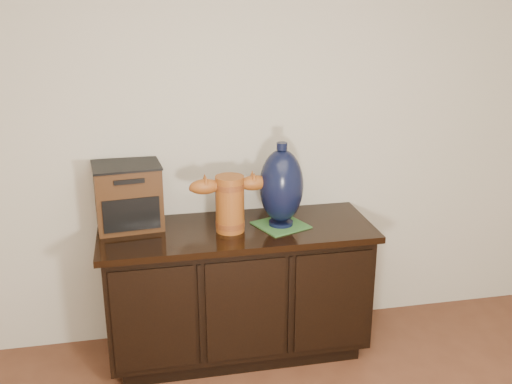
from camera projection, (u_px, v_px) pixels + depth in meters
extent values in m
plane|color=beige|center=(227.00, 117.00, 3.27)|extent=(4.50, 0.00, 4.50)
cube|color=black|center=(238.00, 344.00, 3.42)|extent=(1.29, 0.45, 0.08)
cube|color=black|center=(237.00, 287.00, 3.31)|extent=(1.40, 0.50, 0.64)
cube|color=black|center=(237.00, 231.00, 3.20)|extent=(1.46, 0.56, 0.03)
cube|color=black|center=(154.00, 320.00, 2.98)|extent=(0.41, 0.01, 0.56)
cube|color=black|center=(246.00, 310.00, 3.07)|extent=(0.41, 0.01, 0.56)
cube|color=black|center=(333.00, 301.00, 3.16)|extent=(0.41, 0.01, 0.56)
cylinder|color=#9C521C|center=(230.00, 204.00, 3.11)|extent=(0.16, 0.16, 0.30)
cylinder|color=#461C0D|center=(230.00, 224.00, 3.15)|extent=(0.16, 0.16, 0.03)
cylinder|color=#461C0D|center=(230.00, 186.00, 3.08)|extent=(0.16, 0.16, 0.03)
ellipsoid|color=#9C521C|center=(205.00, 187.00, 3.05)|extent=(0.16, 0.08, 0.08)
ellipsoid|color=#9C521C|center=(254.00, 183.00, 3.11)|extent=(0.16, 0.08, 0.08)
cube|color=#3D220F|center=(128.00, 197.00, 3.16)|extent=(0.36, 0.30, 0.34)
cube|color=black|center=(132.00, 215.00, 3.06)|extent=(0.29, 0.04, 0.17)
cube|color=black|center=(126.00, 165.00, 3.11)|extent=(0.37, 0.31, 0.01)
cube|color=#32652D|center=(281.00, 225.00, 3.22)|extent=(0.32, 0.32, 0.01)
cylinder|color=black|center=(281.00, 223.00, 3.22)|extent=(0.13, 0.13, 0.02)
ellipsoid|color=black|center=(281.00, 186.00, 3.15)|extent=(0.30, 0.30, 0.40)
cylinder|color=black|center=(282.00, 146.00, 3.08)|extent=(0.06, 0.06, 0.04)
cylinder|color=#5A100F|center=(273.00, 202.00, 3.38)|extent=(0.05, 0.05, 0.14)
cylinder|color=silver|center=(274.00, 189.00, 3.35)|extent=(0.05, 0.05, 0.02)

